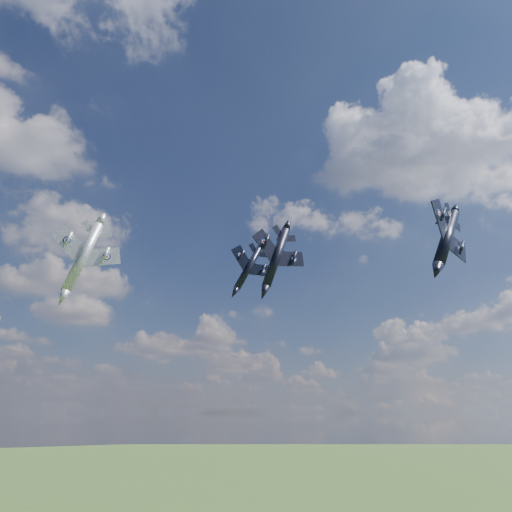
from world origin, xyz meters
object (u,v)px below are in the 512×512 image
jet_left_silver (83,256)px  jet_lead_navy (276,257)px  jet_right_navy (447,238)px  jet_high_navy (249,268)px

jet_left_silver → jet_lead_navy: bearing=-31.7°
jet_right_navy → jet_high_navy: jet_high_navy is taller
jet_right_navy → jet_left_silver: jet_right_navy is taller
jet_left_silver → jet_right_navy: bearing=-29.9°
jet_lead_navy → jet_left_silver: size_ratio=0.80×
jet_lead_navy → jet_left_silver: jet_left_silver is taller
jet_lead_navy → jet_right_navy: size_ratio=0.82×
jet_lead_navy → jet_right_navy: (18.03, -14.97, 1.52)m
jet_right_navy → jet_high_navy: 37.24m
jet_high_navy → jet_right_navy: bearing=-65.0°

